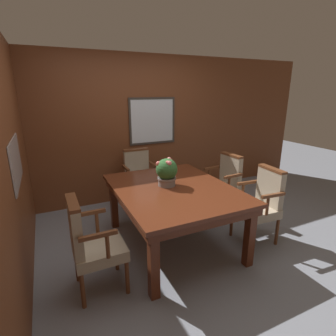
{
  "coord_description": "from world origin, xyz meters",
  "views": [
    {
      "loc": [
        -1.33,
        -2.47,
        1.87
      ],
      "look_at": [
        -0.03,
        0.3,
        0.96
      ],
      "focal_mm": 28.0,
      "sensor_mm": 36.0,
      "label": 1
    }
  ],
  "objects": [
    {
      "name": "chair_head_far",
      "position": [
        -0.04,
        1.4,
        0.52
      ],
      "size": [
        0.5,
        0.47,
        0.96
      ],
      "rotation": [
        0.0,
        0.0,
        0.01
      ],
      "color": "brown",
      "rests_on": "ground_plane"
    },
    {
      "name": "potted_plant",
      "position": [
        -0.08,
        0.25,
        0.93
      ],
      "size": [
        0.26,
        0.26,
        0.34
      ],
      "color": "gray",
      "rests_on": "dining_table"
    },
    {
      "name": "wall_back",
      "position": [
        0.0,
        1.82,
        1.23
      ],
      "size": [
        7.2,
        0.08,
        2.45
      ],
      "color": "brown",
      "rests_on": "ground_plane"
    },
    {
      "name": "chair_right_near",
      "position": [
        1.01,
        -0.22,
        0.52
      ],
      "size": [
        0.5,
        0.52,
        0.96
      ],
      "rotation": [
        0.0,
        0.0,
        -1.64
      ],
      "color": "brown",
      "rests_on": "ground_plane"
    },
    {
      "name": "ground_plane",
      "position": [
        0.0,
        0.0,
        0.0
      ],
      "size": [
        14.0,
        14.0,
        0.0
      ],
      "primitive_type": "plane",
      "color": "gray"
    },
    {
      "name": "dining_table",
      "position": [
        -0.03,
        0.15,
        0.67
      ],
      "size": [
        1.33,
        1.68,
        0.76
      ],
      "color": "#562614",
      "rests_on": "ground_plane"
    },
    {
      "name": "wall_left",
      "position": [
        -1.66,
        0.0,
        1.22
      ],
      "size": [
        0.08,
        7.2,
        2.45
      ],
      "color": "brown",
      "rests_on": "ground_plane"
    },
    {
      "name": "chair_right_far",
      "position": [
        1.02,
        0.55,
        0.52
      ],
      "size": [
        0.5,
        0.52,
        0.96
      ],
      "rotation": [
        0.0,
        0.0,
        -1.5
      ],
      "color": "brown",
      "rests_on": "ground_plane"
    },
    {
      "name": "chair_left_near",
      "position": [
        -1.08,
        -0.24,
        0.52
      ],
      "size": [
        0.47,
        0.5,
        0.96
      ],
      "rotation": [
        0.0,
        0.0,
        1.58
      ],
      "color": "brown",
      "rests_on": "ground_plane"
    }
  ]
}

